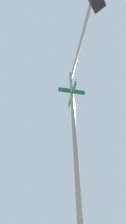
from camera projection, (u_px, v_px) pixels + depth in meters
traffic_signal_near at (82, 73)px, 3.87m from camera, size 2.38×2.56×6.08m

